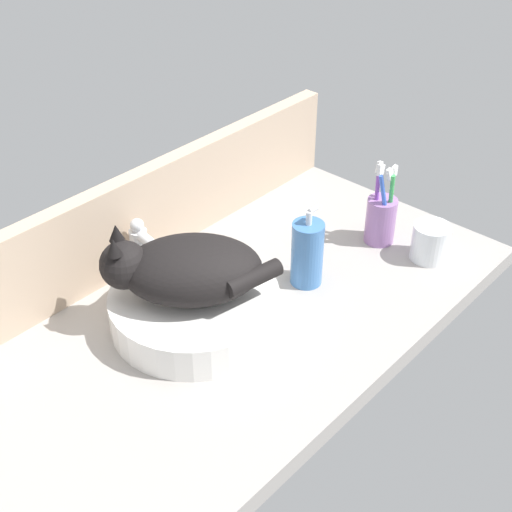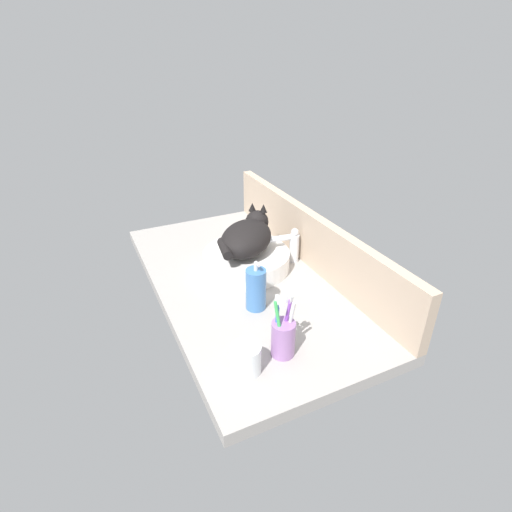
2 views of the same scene
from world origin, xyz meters
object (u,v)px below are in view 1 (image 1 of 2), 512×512
sink_basin (195,308)px  soap_dispenser (307,253)px  water_glass (430,244)px  cat (185,269)px  toothbrush_cup (381,218)px  faucet (142,249)px

sink_basin → soap_dispenser: soap_dispenser is taller
soap_dispenser → water_glass: soap_dispenser is taller
cat → water_glass: size_ratio=3.74×
sink_basin → soap_dispenser: 25.03cm
cat → water_glass: 53.93cm
soap_dispenser → toothbrush_cup: 22.26cm
cat → faucet: cat is taller
sink_basin → toothbrush_cup: toothbrush_cup is taller
sink_basin → cat: (-1.03, 0.90, 9.12)cm
sink_basin → toothbrush_cup: bearing=-12.2°
sink_basin → water_glass: size_ratio=3.96×
soap_dispenser → water_glass: bearing=-30.5°
soap_dispenser → faucet: bearing=130.4°
cat → toothbrush_cup: size_ratio=1.59×
sink_basin → cat: bearing=138.9°
faucet → toothbrush_cup: toothbrush_cup is taller
water_glass → sink_basin: bearing=155.7°
water_glass → faucet: bearing=139.1°
faucet → water_glass: bearing=-40.9°
cat → water_glass: cat is taller
cat → toothbrush_cup: 48.47cm
sink_basin → water_glass: bearing=-24.3°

